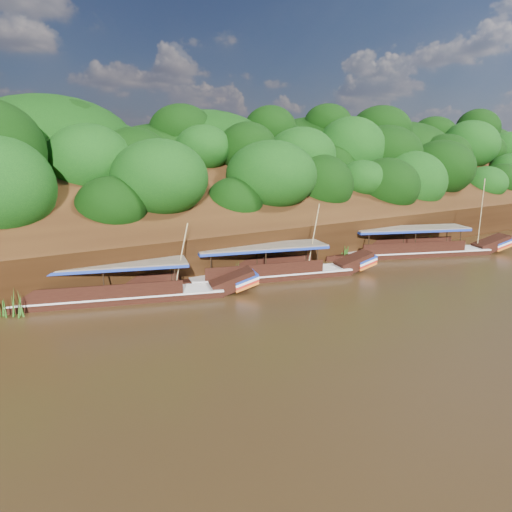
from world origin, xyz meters
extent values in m
plane|color=black|center=(0.00, 0.00, 0.00)|extent=(160.00, 160.00, 0.00)
cube|color=black|center=(0.00, 16.00, 3.50)|extent=(120.00, 16.12, 13.64)
cube|color=black|center=(0.00, 26.00, 0.00)|extent=(120.00, 24.00, 12.00)
ellipsoid|color=#103D0A|center=(-6.00, 15.00, 3.50)|extent=(18.00, 8.00, 6.40)
ellipsoid|color=#103D0A|center=(0.00, 23.00, 9.20)|extent=(24.00, 11.00, 8.40)
ellipsoid|color=#103D0A|center=(24.00, 14.50, 3.40)|extent=(18.00, 8.00, 6.00)
ellipsoid|color=#103D0A|center=(34.00, 22.00, 8.80)|extent=(22.00, 10.00, 8.00)
cube|color=black|center=(14.12, 6.78, 0.00)|extent=(14.06, 7.66, 1.00)
cube|color=silver|center=(14.12, 6.78, 0.48)|extent=(14.08, 7.72, 0.11)
cube|color=black|center=(21.51, 3.74, 0.78)|extent=(3.79, 2.97, 1.94)
cube|color=navy|center=(22.33, 3.40, 1.11)|extent=(2.34, 2.42, 0.72)
cube|color=red|center=(22.33, 3.40, 0.73)|extent=(2.34, 2.42, 0.72)
cube|color=brown|center=(13.30, 7.11, 2.67)|extent=(11.35, 6.82, 0.13)
cube|color=navy|center=(13.30, 7.11, 2.54)|extent=(11.35, 6.82, 0.20)
cylinder|color=tan|center=(19.55, 3.94, 3.99)|extent=(1.85, 1.30, 6.67)
cube|color=black|center=(-2.44, 7.66, 0.00)|extent=(13.22, 5.93, 0.98)
cube|color=silver|center=(-2.44, 7.66, 0.47)|extent=(13.24, 6.00, 0.11)
cube|color=black|center=(4.62, 5.62, 0.76)|extent=(3.48, 2.59, 1.84)
cube|color=navy|center=(5.40, 5.39, 1.09)|extent=(2.06, 2.24, 0.67)
cube|color=red|center=(5.40, 5.39, 0.72)|extent=(2.06, 2.24, 0.67)
cube|color=brown|center=(-3.23, 7.89, 2.62)|extent=(10.59, 5.49, 0.13)
cube|color=navy|center=(-3.23, 7.89, 2.49)|extent=(10.59, 5.49, 0.20)
cylinder|color=tan|center=(0.51, 6.13, 3.21)|extent=(0.44, 0.93, 5.37)
cube|color=black|center=(-14.41, 8.62, 0.00)|extent=(13.98, 6.73, 0.95)
cube|color=silver|center=(-14.41, 8.62, 0.46)|extent=(14.00, 6.80, 0.11)
cube|color=black|center=(-6.97, 6.07, 0.74)|extent=(3.67, 2.72, 1.88)
cube|color=navy|center=(-6.14, 5.79, 1.06)|extent=(2.21, 2.27, 0.70)
cube|color=red|center=(-6.14, 5.79, 0.70)|extent=(2.21, 2.27, 0.70)
cube|color=brown|center=(-15.23, 8.90, 2.55)|extent=(11.22, 6.08, 0.13)
cube|color=navy|center=(-15.23, 8.90, 2.42)|extent=(11.22, 6.08, 0.19)
cylinder|color=tan|center=(-10.47, 7.04, 2.83)|extent=(1.38, 0.39, 4.55)
cone|color=#255816|center=(-20.88, 8.97, 0.87)|extent=(1.50, 1.50, 1.74)
cone|color=#255816|center=(-11.94, 9.92, 0.94)|extent=(1.50, 1.50, 1.88)
cone|color=#255816|center=(-4.84, 9.55, 0.72)|extent=(1.50, 1.50, 1.45)
cone|color=#255816|center=(0.15, 9.16, 0.75)|extent=(1.50, 1.50, 1.50)
cone|color=#255816|center=(7.29, 9.70, 1.11)|extent=(1.50, 1.50, 2.22)
cone|color=#255816|center=(12.70, 9.44, 0.74)|extent=(1.50, 1.50, 1.48)
cone|color=#255816|center=(19.41, 9.70, 0.95)|extent=(1.50, 1.50, 1.91)
camera|label=1|loc=(-24.75, -23.30, 10.15)|focal=35.00mm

